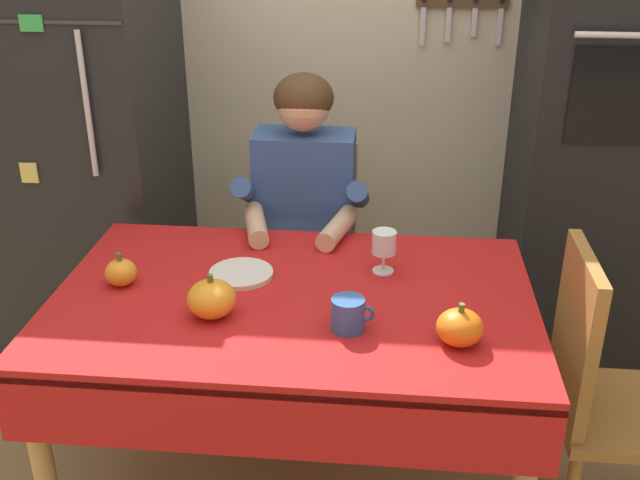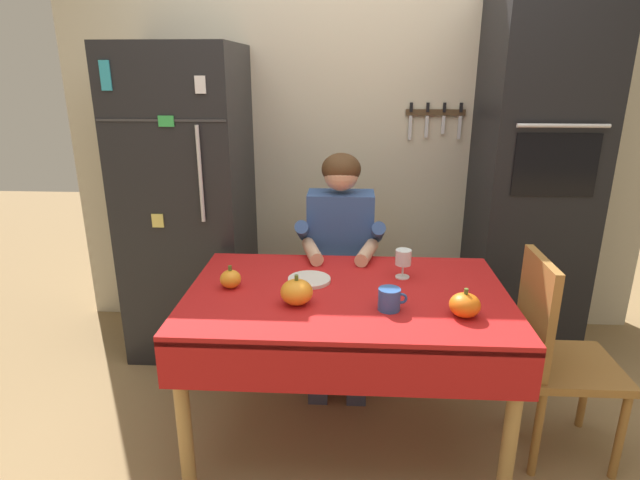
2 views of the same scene
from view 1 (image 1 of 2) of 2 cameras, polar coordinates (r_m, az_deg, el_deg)
back_wall_assembly at (r=3.19m, az=1.77°, el=15.84°), size 3.70×0.13×2.60m
refrigerator at (r=3.15m, az=-17.50°, el=7.07°), size 0.68×0.71×1.80m
wall_oven at (r=3.00m, az=20.84°, el=8.76°), size 0.60×0.64×2.10m
dining_table at (r=2.21m, az=-2.10°, el=-6.34°), size 1.40×0.90×0.74m
chair_behind_person at (r=2.98m, az=-0.84°, el=-0.79°), size 0.40×0.40×0.93m
seated_person at (r=2.72m, az=-1.32°, el=1.78°), size 0.47×0.55×1.25m
chair_right_side at (r=2.34m, az=20.71°, el=-10.55°), size 0.40×0.40×0.93m
coffee_mug at (r=2.00m, az=2.18°, el=-5.65°), size 0.12×0.09×0.09m
wine_glass at (r=2.28m, az=4.89°, el=-0.33°), size 0.07×0.07×0.14m
pumpkin_large at (r=2.08m, az=-8.24°, el=-4.44°), size 0.13×0.13×0.13m
pumpkin_medium at (r=1.98m, az=10.58°, el=-6.54°), size 0.12×0.12×0.12m
pumpkin_small at (r=2.30m, az=-14.89°, el=-2.39°), size 0.09×0.09×0.10m
serving_tray at (r=2.30m, az=-6.02°, el=-2.56°), size 0.20×0.20×0.02m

